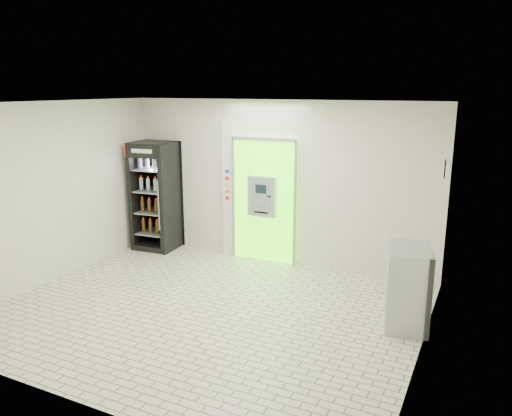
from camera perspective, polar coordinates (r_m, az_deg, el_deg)
The scene contains 7 objects.
ground at distance 7.57m, azimuth -5.54°, elevation -11.54°, with size 6.00×6.00×0.00m, color beige.
room_shell at distance 6.99m, azimuth -5.88°, elevation 2.26°, with size 6.00×6.00×6.00m.
atm_assembly at distance 9.30m, azimuth 0.97°, elevation 0.97°, with size 1.30×0.24×2.33m.
pillar at distance 9.65m, azimuth -3.14°, elevation 2.20°, with size 0.22×0.11×2.60m.
beverage_cooler at distance 10.26m, azimuth -11.32°, elevation 1.16°, with size 0.87×0.80×2.17m.
steel_cabinet at distance 7.20m, azimuth 16.96°, elevation -8.62°, with size 0.73×0.94×1.12m.
exit_sign at distance 7.33m, azimuth 20.70°, elevation 4.20°, with size 0.02×0.22×0.26m.
Camera 1 is at (3.62, -5.82, 3.21)m, focal length 35.00 mm.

